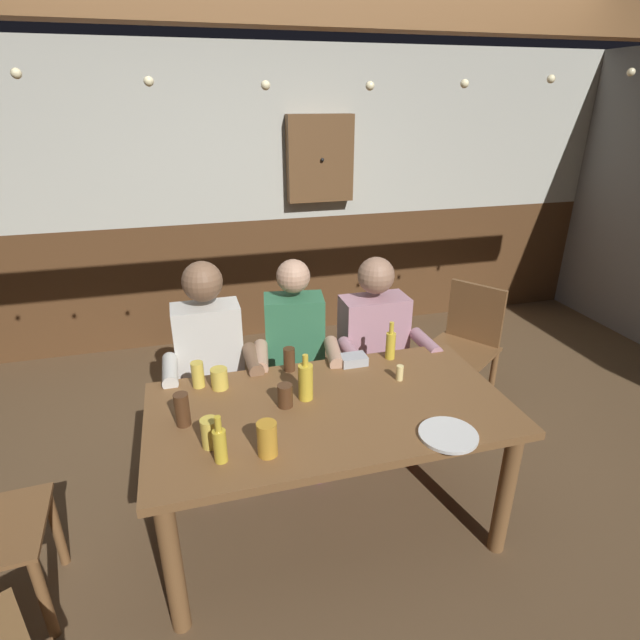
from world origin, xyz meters
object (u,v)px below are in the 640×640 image
at_px(plate_0, 448,435).
at_px(person_0, 211,362).
at_px(table_candle, 400,373).
at_px(person_1, 296,357).
at_px(pint_glass_4, 267,439).
at_px(dining_table, 330,425).
at_px(pint_glass_3, 182,410).
at_px(person_2, 377,344).
at_px(pint_glass_2, 198,375).
at_px(bottle_1, 306,381).
at_px(pint_glass_5, 289,359).
at_px(chair_empty_near_left, 465,344).
at_px(wall_dart_cabinet, 320,159).
at_px(pint_glass_1, 219,378).
at_px(condiment_caddy, 353,360).
at_px(bottle_2, 220,444).
at_px(bottle_0, 391,344).
at_px(pint_glass_6, 285,396).
at_px(pint_glass_0, 210,433).

bearing_deg(plate_0, person_0, 131.99).
relative_size(table_candle, plate_0, 0.32).
distance_m(person_1, pint_glass_4, 0.99).
height_order(dining_table, pint_glass_3, pint_glass_3).
height_order(person_2, pint_glass_2, person_2).
relative_size(bottle_1, pint_glass_5, 1.83).
distance_m(dining_table, pint_glass_2, 0.70).
bearing_deg(pint_glass_3, chair_empty_near_left, 23.71).
height_order(chair_empty_near_left, wall_dart_cabinet, wall_dart_cabinet).
relative_size(pint_glass_2, pint_glass_4, 0.90).
bearing_deg(person_0, person_2, -179.90).
distance_m(pint_glass_1, wall_dart_cabinet, 2.45).
distance_m(plate_0, wall_dart_cabinet, 2.84).
height_order(person_2, pint_glass_4, person_2).
xyz_separation_m(person_0, plate_0, (0.92, -1.02, 0.05)).
xyz_separation_m(condiment_caddy, pint_glass_1, (-0.72, -0.06, 0.03)).
height_order(chair_empty_near_left, table_candle, chair_empty_near_left).
bearing_deg(chair_empty_near_left, person_0, 61.78).
xyz_separation_m(person_1, pint_glass_2, (-0.57, -0.31, 0.14)).
height_order(plate_0, pint_glass_1, pint_glass_1).
bearing_deg(bottle_1, dining_table, -45.15).
bearing_deg(bottle_2, condiment_caddy, 38.70).
bearing_deg(bottle_0, pint_glass_2, -178.85).
distance_m(pint_glass_6, wall_dart_cabinet, 2.56).
xyz_separation_m(person_2, pint_glass_4, (-0.84, -0.94, 0.14)).
height_order(condiment_caddy, pint_glass_3, pint_glass_3).
bearing_deg(pint_glass_2, pint_glass_4, -68.54).
distance_m(dining_table, condiment_caddy, 0.45).
relative_size(person_2, pint_glass_3, 7.80).
distance_m(dining_table, pint_glass_5, 0.43).
bearing_deg(wall_dart_cabinet, person_0, -123.33).
relative_size(person_0, pint_glass_6, 11.29).
relative_size(person_2, pint_glass_5, 9.44).
distance_m(bottle_0, pint_glass_5, 0.56).
height_order(pint_glass_2, pint_glass_3, pint_glass_3).
relative_size(bottle_2, pint_glass_5, 1.63).
distance_m(pint_glass_0, pint_glass_5, 0.69).
distance_m(plate_0, pint_glass_2, 1.22).
xyz_separation_m(person_0, wall_dart_cabinet, (1.11, 1.68, 0.89)).
bearing_deg(bottle_0, table_candle, -100.82).
xyz_separation_m(pint_glass_0, pint_glass_1, (0.08, 0.45, -0.01)).
relative_size(pint_glass_0, pint_glass_6, 1.15).
relative_size(bottle_1, pint_glass_1, 2.21).
distance_m(person_1, pint_glass_0, 0.98).
relative_size(plate_0, pint_glass_6, 2.26).
xyz_separation_m(dining_table, bottle_1, (-0.09, 0.09, 0.20)).
relative_size(pint_glass_3, wall_dart_cabinet, 0.22).
xyz_separation_m(dining_table, table_candle, (0.41, 0.13, 0.15)).
xyz_separation_m(table_candle, pint_glass_3, (-1.07, -0.10, 0.04)).
distance_m(dining_table, person_1, 0.66).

